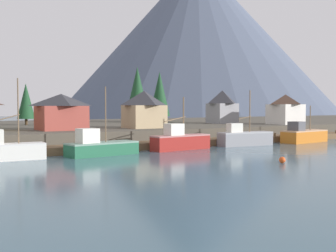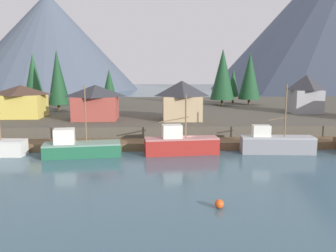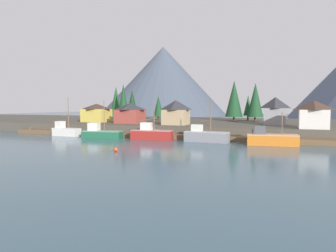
{
  "view_description": "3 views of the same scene",
  "coord_description": "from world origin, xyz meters",
  "px_view_note": "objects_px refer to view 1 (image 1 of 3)",
  "views": [
    {
      "loc": [
        -33.59,
        -52.41,
        6.15
      ],
      "look_at": [
        1.07,
        3.96,
        3.09
      ],
      "focal_mm": 46.2,
      "sensor_mm": 36.0,
      "label": 1
    },
    {
      "loc": [
        -3.91,
        -45.12,
        10.34
      ],
      "look_at": [
        -1.77,
        3.54,
        2.72
      ],
      "focal_mm": 38.37,
      "sensor_mm": 36.0,
      "label": 2
    },
    {
      "loc": [
        26.44,
        -63.03,
        7.51
      ],
      "look_at": [
        2.04,
        1.93,
        2.79
      ],
      "focal_mm": 33.2,
      "sensor_mm": 36.0,
      "label": 3
    }
  ],
  "objects_px": {
    "fishing_boat_green": "(100,147)",
    "house_tan": "(144,109)",
    "fishing_boat_grey": "(244,138)",
    "channel_buoy": "(282,160)",
    "conifer_near_right": "(137,92)",
    "house_grey": "(222,106)",
    "fishing_boat_orange": "(304,135)",
    "conifer_mid_left": "(26,101)",
    "house_white": "(285,109)",
    "fishing_boat_white": "(10,149)",
    "conifer_mid_right": "(140,101)",
    "conifer_back_left": "(160,94)",
    "fishing_boat_red": "(180,141)",
    "house_red": "(61,112)"
  },
  "relations": [
    {
      "from": "fishing_boat_green",
      "to": "house_tan",
      "type": "relative_size",
      "value": 1.51
    },
    {
      "from": "fishing_boat_grey",
      "to": "channel_buoy",
      "type": "xyz_separation_m",
      "value": [
        -10.48,
        -17.84,
        -0.88
      ]
    },
    {
      "from": "fishing_boat_green",
      "to": "conifer_near_right",
      "type": "relative_size",
      "value": 0.75
    },
    {
      "from": "house_grey",
      "to": "fishing_boat_orange",
      "type": "bearing_deg",
      "value": -90.1
    },
    {
      "from": "fishing_boat_green",
      "to": "fishing_boat_orange",
      "type": "relative_size",
      "value": 1.0
    },
    {
      "from": "channel_buoy",
      "to": "conifer_mid_left",
      "type": "bearing_deg",
      "value": 105.12
    },
    {
      "from": "house_white",
      "to": "channel_buoy",
      "type": "height_order",
      "value": "house_white"
    },
    {
      "from": "house_tan",
      "to": "house_grey",
      "type": "distance_m",
      "value": 25.02
    },
    {
      "from": "fishing_boat_white",
      "to": "fishing_boat_orange",
      "type": "relative_size",
      "value": 0.99
    },
    {
      "from": "conifer_mid_right",
      "to": "channel_buoy",
      "type": "bearing_deg",
      "value": -103.52
    },
    {
      "from": "house_tan",
      "to": "conifer_mid_left",
      "type": "bearing_deg",
      "value": 122.02
    },
    {
      "from": "fishing_boat_grey",
      "to": "house_white",
      "type": "xyz_separation_m",
      "value": [
        20.67,
        11.03,
        4.33
      ]
    },
    {
      "from": "conifer_back_left",
      "to": "channel_buoy",
      "type": "height_order",
      "value": "conifer_back_left"
    },
    {
      "from": "fishing_boat_green",
      "to": "conifer_mid_left",
      "type": "height_order",
      "value": "conifer_mid_left"
    },
    {
      "from": "fishing_boat_red",
      "to": "conifer_mid_right",
      "type": "height_order",
      "value": "conifer_mid_right"
    },
    {
      "from": "fishing_boat_orange",
      "to": "house_white",
      "type": "relative_size",
      "value": 1.56
    },
    {
      "from": "fishing_boat_red",
      "to": "house_grey",
      "type": "relative_size",
      "value": 1.33
    },
    {
      "from": "fishing_boat_green",
      "to": "fishing_boat_orange",
      "type": "bearing_deg",
      "value": -7.84
    },
    {
      "from": "fishing_boat_green",
      "to": "channel_buoy",
      "type": "height_order",
      "value": "fishing_boat_green"
    },
    {
      "from": "fishing_boat_red",
      "to": "house_tan",
      "type": "bearing_deg",
      "value": 78.77
    },
    {
      "from": "conifer_back_left",
      "to": "house_grey",
      "type": "bearing_deg",
      "value": -68.24
    },
    {
      "from": "conifer_near_right",
      "to": "conifer_back_left",
      "type": "distance_m",
      "value": 6.36
    },
    {
      "from": "house_tan",
      "to": "house_red",
      "type": "bearing_deg",
      "value": 174.51
    },
    {
      "from": "fishing_boat_green",
      "to": "channel_buoy",
      "type": "relative_size",
      "value": 13.46
    },
    {
      "from": "house_grey",
      "to": "fishing_boat_red",
      "type": "bearing_deg",
      "value": -139.13
    },
    {
      "from": "fishing_boat_green",
      "to": "fishing_boat_red",
      "type": "height_order",
      "value": "fishing_boat_green"
    },
    {
      "from": "fishing_boat_orange",
      "to": "conifer_near_right",
      "type": "xyz_separation_m",
      "value": [
        -12.49,
        36.78,
        8.2
      ]
    },
    {
      "from": "fishing_boat_orange",
      "to": "channel_buoy",
      "type": "distance_m",
      "value": 28.82
    },
    {
      "from": "fishing_boat_orange",
      "to": "conifer_mid_right",
      "type": "relative_size",
      "value": 1.15
    },
    {
      "from": "house_red",
      "to": "channel_buoy",
      "type": "xyz_separation_m",
      "value": [
        14.02,
        -31.87,
        -4.97
      ]
    },
    {
      "from": "conifer_mid_right",
      "to": "channel_buoy",
      "type": "distance_m",
      "value": 61.58
    },
    {
      "from": "house_grey",
      "to": "conifer_mid_right",
      "type": "bearing_deg",
      "value": 113.51
    },
    {
      "from": "fishing_boat_red",
      "to": "house_grey",
      "type": "xyz_separation_m",
      "value": [
        24.71,
        21.38,
        4.76
      ]
    },
    {
      "from": "house_tan",
      "to": "conifer_mid_left",
      "type": "relative_size",
      "value": 0.77
    },
    {
      "from": "fishing_boat_green",
      "to": "house_white",
      "type": "bearing_deg",
      "value": 6.74
    },
    {
      "from": "fishing_boat_grey",
      "to": "house_red",
      "type": "distance_m",
      "value": 28.53
    },
    {
      "from": "fishing_boat_white",
      "to": "house_red",
      "type": "relative_size",
      "value": 1.31
    },
    {
      "from": "fishing_boat_green",
      "to": "house_white",
      "type": "xyz_separation_m",
      "value": [
        44.96,
        11.68,
        4.47
      ]
    },
    {
      "from": "fishing_boat_red",
      "to": "house_red",
      "type": "relative_size",
      "value": 1.3
    },
    {
      "from": "fishing_boat_green",
      "to": "fishing_boat_white",
      "type": "bearing_deg",
      "value": 167.51
    },
    {
      "from": "fishing_boat_grey",
      "to": "fishing_boat_green",
      "type": "bearing_deg",
      "value": -173.94
    },
    {
      "from": "conifer_near_right",
      "to": "conifer_mid_right",
      "type": "xyz_separation_m",
      "value": [
        3.68,
        5.51,
        -2.08
      ]
    },
    {
      "from": "fishing_boat_white",
      "to": "house_white",
      "type": "xyz_separation_m",
      "value": [
        55.54,
        10.82,
        4.34
      ]
    },
    {
      "from": "house_white",
      "to": "channel_buoy",
      "type": "xyz_separation_m",
      "value": [
        -31.15,
        -28.88,
        -5.21
      ]
    },
    {
      "from": "fishing_boat_white",
      "to": "fishing_boat_red",
      "type": "bearing_deg",
      "value": 1.78
    },
    {
      "from": "house_tan",
      "to": "house_grey",
      "type": "relative_size",
      "value": 0.89
    },
    {
      "from": "house_tan",
      "to": "house_white",
      "type": "bearing_deg",
      "value": -3.05
    },
    {
      "from": "conifer_mid_right",
      "to": "house_red",
      "type": "bearing_deg",
      "value": -135.72
    },
    {
      "from": "channel_buoy",
      "to": "conifer_mid_right",
      "type": "bearing_deg",
      "value": 76.48
    },
    {
      "from": "house_red",
      "to": "fishing_boat_red",
      "type": "bearing_deg",
      "value": -48.53
    }
  ]
}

